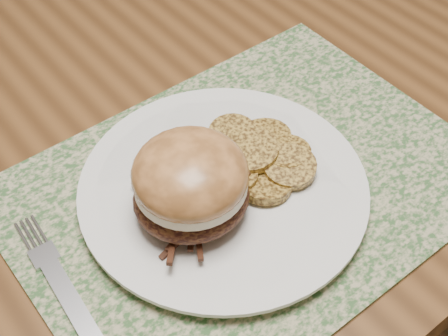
# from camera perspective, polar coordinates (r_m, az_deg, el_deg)

# --- Properties ---
(ground) EXTENTS (3.50, 3.50, 0.00)m
(ground) POSITION_cam_1_polar(r_m,az_deg,el_deg) (1.39, -0.97, -13.26)
(ground) COLOR #51391C
(ground) RESTS_ON ground
(dining_table) EXTENTS (1.50, 0.90, 0.75)m
(dining_table) POSITION_cam_1_polar(r_m,az_deg,el_deg) (0.86, -1.54, 8.49)
(dining_table) COLOR brown
(dining_table) RESTS_ON ground
(placemat) EXTENTS (0.45, 0.33, 0.00)m
(placemat) POSITION_cam_1_polar(r_m,az_deg,el_deg) (0.61, 2.13, -1.67)
(placemat) COLOR #365B2F
(placemat) RESTS_ON dining_table
(dinner_plate) EXTENTS (0.26, 0.26, 0.02)m
(dinner_plate) POSITION_cam_1_polar(r_m,az_deg,el_deg) (0.60, -0.06, -1.97)
(dinner_plate) COLOR white
(dinner_plate) RESTS_ON placemat
(pork_sandwich) EXTENTS (0.12, 0.11, 0.08)m
(pork_sandwich) POSITION_cam_1_polar(r_m,az_deg,el_deg) (0.54, -3.06, -1.40)
(pork_sandwich) COLOR black
(pork_sandwich) RESTS_ON dinner_plate
(roasted_potatoes) EXTENTS (0.13, 0.13, 0.03)m
(roasted_potatoes) POSITION_cam_1_polar(r_m,az_deg,el_deg) (0.60, 2.65, 0.89)
(roasted_potatoes) COLOR #AF8733
(roasted_potatoes) RESTS_ON dinner_plate
(fork) EXTENTS (0.03, 0.20, 0.00)m
(fork) POSITION_cam_1_polar(r_m,az_deg,el_deg) (0.55, -14.05, -11.36)
(fork) COLOR silver
(fork) RESTS_ON placemat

